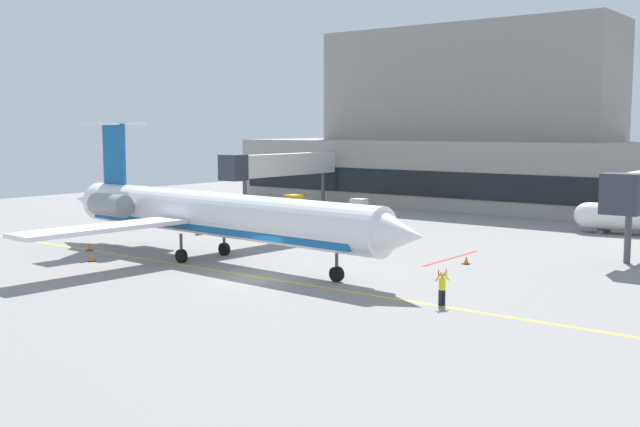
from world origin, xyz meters
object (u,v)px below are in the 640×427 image
regional_jet (210,214)px  pushback_tractor (354,208)px  marshaller (442,287)px  baggage_tug (298,225)px  belt_loader (289,207)px  fuel_tank (627,218)px

regional_jet → pushback_tractor: 27.80m
marshaller → baggage_tug: bearing=145.2°
regional_jet → belt_loader: bearing=118.1°
marshaller → fuel_tank: bearing=90.1°
pushback_tractor → fuel_tank: (25.80, 3.29, 0.60)m
pushback_tractor → belt_loader: (-5.48, -3.59, 0.12)m
belt_loader → fuel_tank: fuel_tank is taller
fuel_tank → marshaller: (0.07, -32.42, -0.52)m
fuel_tank → marshaller: bearing=-89.9°
pushback_tractor → regional_jet: bearing=-75.6°
pushback_tractor → fuel_tank: size_ratio=0.44×
baggage_tug → fuel_tank: bearing=38.8°
pushback_tractor → marshaller: 38.95m
marshaller → regional_jet: bearing=173.1°
regional_jet → pushback_tractor: size_ratio=8.96×
regional_jet → baggage_tug: (-2.74, 12.75, -2.23)m
regional_jet → pushback_tractor: regional_jet is taller
pushback_tractor → marshaller: bearing=-48.4°
pushback_tractor → belt_loader: bearing=-146.8°
belt_loader → marshaller: bearing=-39.2°
baggage_tug → pushback_tractor: baggage_tug is taller
pushback_tractor → fuel_tank: bearing=7.3°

